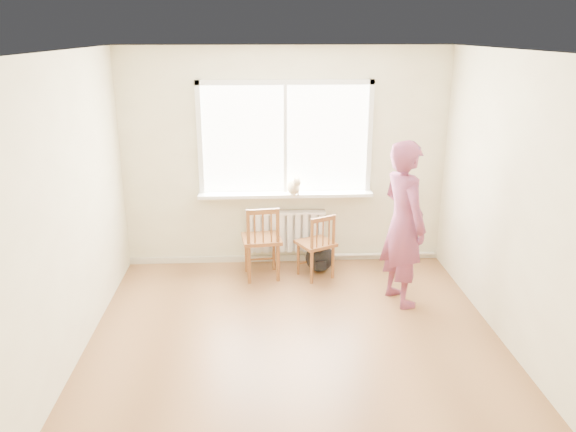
{
  "coord_description": "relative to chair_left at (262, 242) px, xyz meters",
  "views": [
    {
      "loc": [
        -0.32,
        -4.52,
        2.86
      ],
      "look_at": [
        -0.02,
        1.2,
        0.96
      ],
      "focal_mm": 35.0,
      "sensor_mm": 36.0,
      "label": 1
    }
  ],
  "objects": [
    {
      "name": "back_wall",
      "position": [
        0.3,
        0.53,
        0.89
      ],
      "size": [
        4.0,
        0.01,
        2.7
      ],
      "primitive_type": "cube",
      "color": "#EDE8BE",
      "rests_on": "ground"
    },
    {
      "name": "ceiling",
      "position": [
        0.3,
        -1.72,
        2.24
      ],
      "size": [
        4.5,
        4.5,
        0.0
      ],
      "primitive_type": "plane",
      "rotation": [
        3.14,
        0.0,
        0.0
      ],
      "color": "white",
      "rests_on": "back_wall"
    },
    {
      "name": "heating_pipe",
      "position": [
        1.55,
        0.47,
        -0.38
      ],
      "size": [
        1.4,
        0.04,
        0.04
      ],
      "primitive_type": "cylinder",
      "rotation": [
        0.0,
        1.57,
        0.0
      ],
      "color": "silver",
      "rests_on": "back_wall"
    },
    {
      "name": "chair_left",
      "position": [
        0.0,
        0.0,
        0.0
      ],
      "size": [
        0.5,
        0.48,
        0.92
      ],
      "rotation": [
        0.0,
        0.0,
        3.26
      ],
      "color": "brown",
      "rests_on": "floor"
    },
    {
      "name": "backpack",
      "position": [
        0.71,
        0.16,
        -0.28
      ],
      "size": [
        0.43,
        0.38,
        0.35
      ],
      "primitive_type": "ellipsoid",
      "rotation": [
        0.0,
        0.0,
        -0.37
      ],
      "color": "black",
      "rests_on": "floor"
    },
    {
      "name": "windowsill",
      "position": [
        0.3,
        0.42,
        0.47
      ],
      "size": [
        2.15,
        0.22,
        0.04
      ],
      "primitive_type": "cube",
      "color": "white",
      "rests_on": "back_wall"
    },
    {
      "name": "window",
      "position": [
        0.3,
        0.5,
        1.2
      ],
      "size": [
        2.12,
        0.05,
        1.42
      ],
      "color": "white",
      "rests_on": "back_wall"
    },
    {
      "name": "radiator",
      "position": [
        0.3,
        0.44,
        -0.02
      ],
      "size": [
        1.0,
        0.12,
        0.55
      ],
      "color": "white",
      "rests_on": "back_wall"
    },
    {
      "name": "floor",
      "position": [
        0.3,
        -1.72,
        -0.46
      ],
      "size": [
        4.5,
        4.5,
        0.0
      ],
      "primitive_type": "plane",
      "color": "#95653D",
      "rests_on": "ground"
    },
    {
      "name": "chair_right",
      "position": [
        0.66,
        -0.02,
        -0.05
      ],
      "size": [
        0.53,
        0.52,
        0.81
      ],
      "rotation": [
        0.0,
        0.0,
        3.62
      ],
      "color": "brown",
      "rests_on": "floor"
    },
    {
      "name": "person",
      "position": [
        1.51,
        -0.68,
        0.44
      ],
      "size": [
        0.62,
        0.76,
        1.8
      ],
      "primitive_type": "imported",
      "rotation": [
        0.0,
        0.0,
        1.89
      ],
      "color": "#C54161",
      "rests_on": "floor"
    },
    {
      "name": "baseboard",
      "position": [
        0.3,
        0.51,
        -0.42
      ],
      "size": [
        4.0,
        0.03,
        0.08
      ],
      "primitive_type": "cube",
      "color": "beige",
      "rests_on": "ground"
    },
    {
      "name": "cat",
      "position": [
        0.4,
        0.34,
        0.59
      ],
      "size": [
        0.22,
        0.36,
        0.25
      ],
      "rotation": [
        0.0,
        0.0,
        0.29
      ],
      "color": "beige",
      "rests_on": "windowsill"
    }
  ]
}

